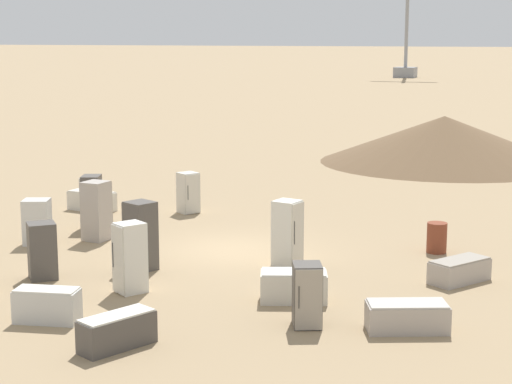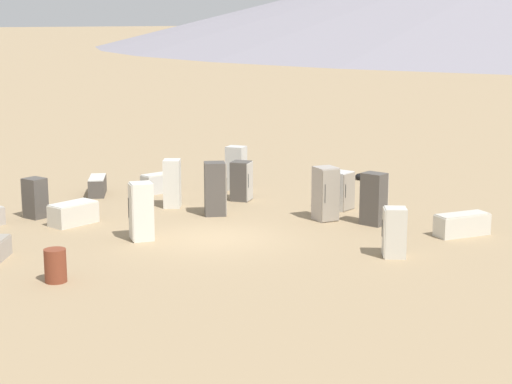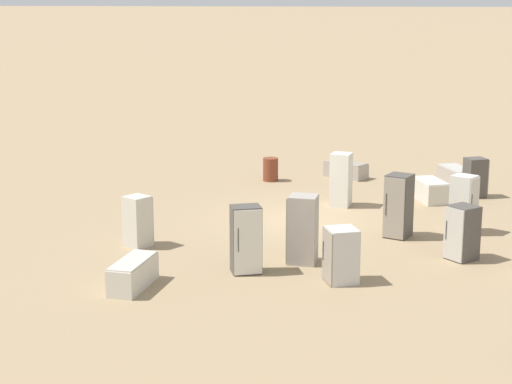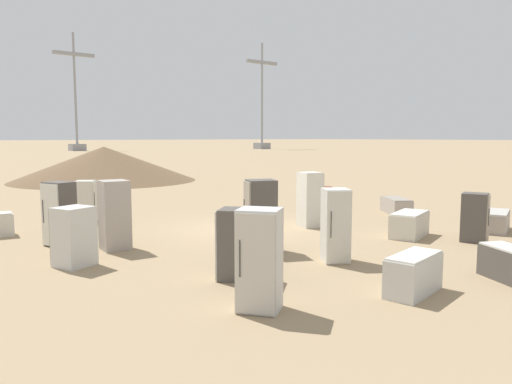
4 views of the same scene
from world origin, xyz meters
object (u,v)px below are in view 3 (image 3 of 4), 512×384
discarded_fridge_5 (475,178)px  discarded_fridge_13 (341,255)px  discarded_fridge_8 (138,221)px  discarded_fridge_14 (430,190)px  discarded_fridge_2 (302,229)px  discarded_fridge_11 (464,204)px  discarded_fridge_0 (456,176)px  discarded_fridge_1 (346,170)px  discarded_fridge_9 (246,240)px  discarded_fridge_15 (341,180)px  discarded_fridge_7 (462,233)px  rusty_barrel (271,169)px  discarded_fridge_3 (398,206)px  discarded_fridge_4 (133,274)px

discarded_fridge_5 → discarded_fridge_13: 10.97m
discarded_fridge_8 → discarded_fridge_14: discarded_fridge_8 is taller
discarded_fridge_2 → discarded_fridge_11: 5.91m
discarded_fridge_0 → discarded_fridge_5: 2.22m
discarded_fridge_1 → discarded_fridge_14: bearing=74.1°
discarded_fridge_1 → discarded_fridge_9: discarded_fridge_9 is taller
discarded_fridge_1 → discarded_fridge_2: size_ratio=0.97×
discarded_fridge_1 → discarded_fridge_15: discarded_fridge_15 is taller
discarded_fridge_1 → discarded_fridge_13: discarded_fridge_13 is taller
discarded_fridge_2 → discarded_fridge_11: discarded_fridge_2 is taller
discarded_fridge_7 → discarded_fridge_8: (-0.03, 9.14, -0.02)m
discarded_fridge_9 → discarded_fridge_11: discarded_fridge_9 is taller
rusty_barrel → discarded_fridge_0: bearing=-86.1°
discarded_fridge_2 → discarded_fridge_13: size_ratio=1.33×
discarded_fridge_0 → discarded_fridge_3: (-7.81, 2.36, 0.64)m
discarded_fridge_9 → discarded_fridge_4: bearing=11.2°
discarded_fridge_0 → discarded_fridge_11: bearing=64.8°
discarded_fridge_4 → discarded_fridge_11: (6.34, -8.56, 0.53)m
discarded_fridge_13 → discarded_fridge_14: size_ratio=0.79×
discarded_fridge_0 → discarded_fridge_2: size_ratio=1.03×
discarded_fridge_14 → discarded_fridge_9: bearing=-139.9°
discarded_fridge_5 → discarded_fridge_11: 4.98m
discarded_fridge_0 → discarded_fridge_5: discarded_fridge_5 is taller
discarded_fridge_13 → rusty_barrel: bearing=-5.9°
discarded_fridge_1 → discarded_fridge_14: size_ratio=1.02×
discarded_fridge_15 → rusty_barrel: bearing=139.8°
discarded_fridge_7 → discarded_fridge_11: size_ratio=0.85×
discarded_fridge_0 → discarded_fridge_13: (-12.21, 3.86, 0.38)m
discarded_fridge_13 → discarded_fridge_9: bearing=59.0°
discarded_fridge_1 → discarded_fridge_11: size_ratio=1.02×
discarded_fridge_0 → discarded_fridge_3: discarded_fridge_3 is taller
discarded_fridge_3 → discarded_fridge_11: bearing=-135.4°
discarded_fridge_5 → rusty_barrel: (1.65, 7.62, -0.26)m
discarded_fridge_3 → discarded_fridge_7: size_ratio=1.26×
discarded_fridge_8 → discarded_fridge_11: bearing=49.7°
discarded_fridge_0 → discarded_fridge_7: (-9.83, 0.66, 0.44)m
discarded_fridge_5 → discarded_fridge_9: bearing=-58.4°
discarded_fridge_15 → discarded_fridge_5: bearing=35.1°
discarded_fridge_14 → discarded_fridge_13: bearing=-125.7°
discarded_fridge_3 → discarded_fridge_4: (-5.57, 6.59, -0.60)m
discarded_fridge_2 → discarded_fridge_9: bearing=132.1°
discarded_fridge_3 → rusty_barrel: (7.33, 4.79, -0.50)m
discarded_fridge_2 → discarded_fridge_4: discarded_fridge_2 is taller
discarded_fridge_1 → discarded_fridge_3: bearing=45.5°
discarded_fridge_8 → discarded_fridge_15: discarded_fridge_15 is taller
discarded_fridge_9 → discarded_fridge_15: 7.90m
discarded_fridge_8 → discarded_fridge_9: bearing=3.8°
discarded_fridge_8 → discarded_fridge_15: size_ratio=0.80×
discarded_fridge_4 → discarded_fridge_13: bearing=-160.5°
discarded_fridge_1 → discarded_fridge_2: (-11.33, 0.72, 0.63)m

